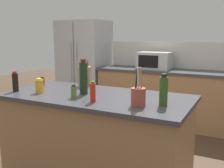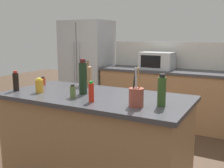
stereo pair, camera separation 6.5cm
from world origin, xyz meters
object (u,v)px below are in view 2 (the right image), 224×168
refrigerator (87,67)px  spice_jar_oregano (73,92)px  honey_jar (39,86)px  hot_sauce_bottle (91,92)px  olive_oil_bottle (162,91)px  utensil_crock (136,96)px  microwave (157,61)px  spice_jar_paprika (43,81)px  soy_sauce_bottle (16,82)px  knife_block (85,76)px  wine_bottle (83,78)px

refrigerator → spice_jar_oregano: size_ratio=14.68×
honey_jar → hot_sauce_bottle: (0.67, -0.07, 0.02)m
spice_jar_oregano → hot_sauce_bottle: bearing=-12.5°
refrigerator → hot_sauce_bottle: size_ratio=9.89×
olive_oil_bottle → spice_jar_oregano: size_ratio=2.16×
utensil_crock → hot_sauce_bottle: utensil_crock is taller
utensil_crock → microwave: bearing=105.1°
honey_jar → spice_jar_oregano: 0.43m
refrigerator → olive_oil_bottle: 3.27m
spice_jar_paprika → soy_sauce_bottle: 0.39m
knife_block → spice_jar_paprika: knife_block is taller
soy_sauce_bottle → spice_jar_oregano: bearing=3.1°
utensil_crock → olive_oil_bottle: bearing=31.6°
knife_block → hot_sauce_bottle: 0.75m
soy_sauce_bottle → hot_sauce_bottle: soy_sauce_bottle is taller
knife_block → olive_oil_bottle: (1.04, -0.44, 0.01)m
wine_bottle → spice_jar_paprika: bearing=165.8°
soy_sauce_bottle → olive_oil_bottle: 1.52m
refrigerator → soy_sauce_bottle: bearing=-72.7°
microwave → utensil_crock: (0.64, -2.40, -0.06)m
hot_sauce_bottle → wine_bottle: bearing=136.9°
microwave → olive_oil_bottle: size_ratio=2.10×
microwave → knife_block: (-0.22, -1.85, -0.03)m
honey_jar → spice_jar_paprika: honey_jar is taller
knife_block → refrigerator: bearing=100.2°
hot_sauce_bottle → utensil_crock: bearing=6.8°
spice_jar_oregano → hot_sauce_bottle: size_ratio=0.67×
olive_oil_bottle → hot_sauce_bottle: bearing=-164.8°
hot_sauce_bottle → microwave: bearing=95.7°
honey_jar → hot_sauce_bottle: bearing=-6.3°
knife_block → microwave: bearing=60.3°
spice_jar_oregano → microwave: bearing=90.2°
microwave → soy_sauce_bottle: (-0.69, -2.43, -0.05)m
refrigerator → spice_jar_paprika: bearing=-69.4°
olive_oil_bottle → hot_sauce_bottle: olive_oil_bottle is taller
wine_bottle → soy_sauce_bottle: wine_bottle is taller
refrigerator → spice_jar_oregano: refrigerator is taller
spice_jar_oregano → wine_bottle: bearing=91.1°
utensil_crock → honey_jar: 1.07m
olive_oil_bottle → knife_block: bearing=157.2°
refrigerator → honey_jar: (1.04, -2.42, 0.11)m
knife_block → utensil_crock: (0.86, -0.54, -0.03)m
spice_jar_oregano → olive_oil_bottle: bearing=7.2°
microwave → spice_jar_oregano: (0.01, -2.39, -0.09)m
refrigerator → hot_sauce_bottle: refrigerator is taller
utensil_crock → spice_jar_oregano: bearing=179.6°
spice_jar_paprika → hot_sauce_bottle: size_ratio=0.54×
wine_bottle → microwave: bearing=90.1°
soy_sauce_bottle → hot_sauce_bottle: 0.93m
utensil_crock → spice_jar_oregano: 0.64m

